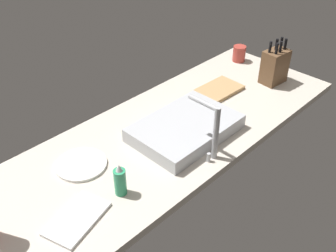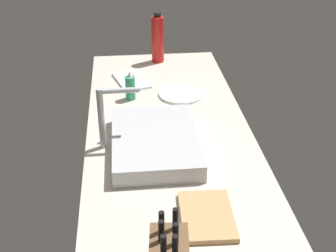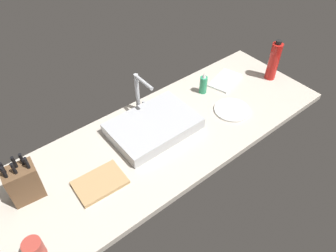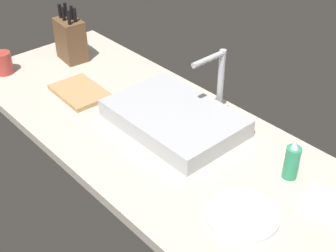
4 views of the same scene
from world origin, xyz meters
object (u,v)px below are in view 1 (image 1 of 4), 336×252
object	(u,v)px
coffee_mug	(239,54)
dinner_plate	(81,164)
sink_basin	(185,128)
soap_bottle	(120,181)
cutting_board	(219,89)
knife_block	(275,66)
faucet	(212,126)
dish_towel	(77,219)

from	to	relation	value
coffee_mug	dinner_plate	bearing A→B (deg)	5.16
dinner_plate	coffee_mug	distance (cm)	120.70
sink_basin	soap_bottle	xyz separation A→B (cm)	(43.22, 7.58, 2.70)
sink_basin	cutting_board	xyz separation A→B (cm)	(-40.13, -12.56, -2.29)
knife_block	soap_bottle	bearing A→B (deg)	8.67
cutting_board	soap_bottle	world-z (taller)	soap_bottle
faucet	soap_bottle	xyz separation A→B (cm)	(39.44, -9.58, -8.70)
knife_block	coffee_mug	size ratio (longest dim) A/B	2.61
cutting_board	dinner_plate	xyz separation A→B (cm)	(84.61, -2.91, -0.30)
sink_basin	dish_towel	bearing A→B (deg)	6.21
sink_basin	dinner_plate	bearing A→B (deg)	-19.17
dish_towel	faucet	bearing A→B (deg)	169.88
faucet	dinner_plate	world-z (taller)	faucet
faucet	coffee_mug	xyz separation A→B (cm)	(-79.44, -43.47, -10.03)
faucet	cutting_board	world-z (taller)	faucet
sink_basin	dinner_plate	distance (cm)	47.17
sink_basin	cutting_board	size ratio (longest dim) A/B	2.02
dish_towel	knife_block	bearing A→B (deg)	-177.80
sink_basin	cutting_board	bearing A→B (deg)	-162.62
soap_bottle	dish_towel	bearing A→B (deg)	-2.50
knife_block	cutting_board	world-z (taller)	knife_block
dish_towel	sink_basin	bearing A→B (deg)	-173.79
sink_basin	faucet	size ratio (longest dim) A/B	1.90
knife_block	coffee_mug	xyz separation A→B (cm)	(-8.07, -28.10, -4.80)
cutting_board	coffee_mug	world-z (taller)	coffee_mug
faucet	soap_bottle	size ratio (longest dim) A/B	1.77
faucet	dish_towel	distance (cm)	60.81
faucet	dish_towel	size ratio (longest dim) A/B	1.07
knife_block	coffee_mug	world-z (taller)	knife_block
soap_bottle	dinner_plate	size ratio (longest dim) A/B	0.67
coffee_mug	cutting_board	bearing A→B (deg)	21.16
dish_towel	dinner_plate	bearing A→B (deg)	-128.30
faucet	dish_towel	world-z (taller)	faucet
knife_block	cutting_board	size ratio (longest dim) A/B	1.05
cutting_board	dinner_plate	world-z (taller)	cutting_board
sink_basin	faucet	distance (cm)	20.94
faucet	coffee_mug	distance (cm)	91.11
dinner_plate	dish_towel	bearing A→B (deg)	51.70
sink_basin	faucet	xyz separation A→B (cm)	(3.77, 17.15, 11.41)
cutting_board	coffee_mug	size ratio (longest dim) A/B	2.48
sink_basin	dish_towel	size ratio (longest dim) A/B	2.03
faucet	cutting_board	xyz separation A→B (cm)	(-43.90, -29.71, -13.70)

